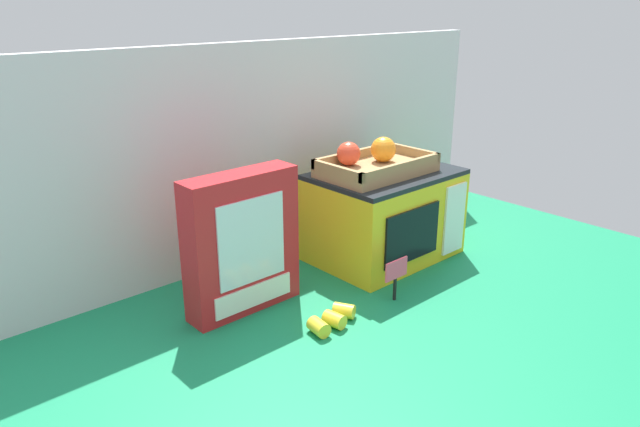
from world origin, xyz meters
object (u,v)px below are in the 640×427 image
object	(u,v)px
cookie_set_box	(242,243)
price_sign	(396,273)
toy_microwave	(384,215)
loose_toy_banana	(333,319)
food_groups_crate	(375,164)

from	to	relation	value
cookie_set_box	price_sign	world-z (taller)	cookie_set_box
toy_microwave	cookie_set_box	bearing A→B (deg)	178.34
toy_microwave	cookie_set_box	distance (m)	0.44
loose_toy_banana	toy_microwave	bearing A→B (deg)	26.63
food_groups_crate	price_sign	distance (m)	0.31
food_groups_crate	price_sign	bearing A→B (deg)	-124.05
toy_microwave	price_sign	world-z (taller)	toy_microwave
price_sign	food_groups_crate	bearing A→B (deg)	55.95
price_sign	loose_toy_banana	distance (m)	0.19
toy_microwave	loose_toy_banana	distance (m)	0.41
food_groups_crate	cookie_set_box	size ratio (longest dim) A/B	0.93
toy_microwave	food_groups_crate	size ratio (longest dim) A/B	1.28
cookie_set_box	price_sign	size ratio (longest dim) A/B	3.12
toy_microwave	food_groups_crate	xyz separation A→B (m)	(-0.03, 0.01, 0.14)
toy_microwave	food_groups_crate	distance (m)	0.15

